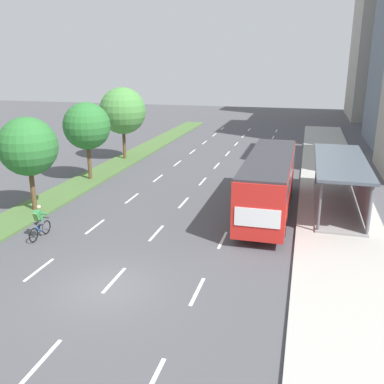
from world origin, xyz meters
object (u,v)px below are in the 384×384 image
Objects in this scene: bus_shelter at (344,179)px; median_tree_third at (87,126)px; median_tree_fourth at (123,111)px; bus at (269,178)px; median_tree_second at (28,147)px; cyclist at (39,223)px.

median_tree_third is at bearing 173.84° from bus_shelter.
median_tree_third is 0.90× the size of median_tree_fourth.
bus_shelter is 17.97m from median_tree_third.
median_tree_third is (-17.73, 1.91, 2.17)m from bus_shelter.
median_tree_fourth reaches higher than bus.
median_tree_second is at bearing -89.23° from median_tree_third.
median_tree_fourth reaches higher than median_tree_second.
median_tree_fourth reaches higher than cyclist.
bus is at bearing 14.44° from median_tree_second.
bus_shelter is 1.82× the size of median_tree_second.
median_tree_third reaches higher than median_tree_second.
cyclist is 11.37m from median_tree_third.
cyclist is (-10.70, -6.88, -1.28)m from bus.
bus is at bearing 32.73° from cyclist.
cyclist is at bearing -52.24° from median_tree_second.
bus is at bearing -38.06° from median_tree_fourth.
median_tree_third is 7.12m from median_tree_fourth.
median_tree_third reaches higher than bus.
cyclist is 0.33× the size of median_tree_second.
median_tree_fourth is at bearing 92.54° from median_tree_third.
cyclist is at bearing -80.13° from median_tree_fourth.
median_tree_second reaches higher than bus_shelter.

